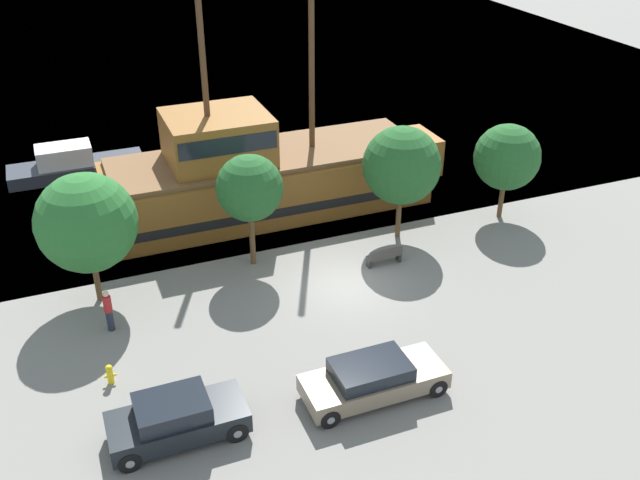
# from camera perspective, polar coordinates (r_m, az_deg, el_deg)

# --- Properties ---
(ground_plane) EXTENTS (160.00, 160.00, 0.00)m
(ground_plane) POSITION_cam_1_polar(r_m,az_deg,el_deg) (30.27, 2.11, -3.57)
(ground_plane) COLOR gray
(water_surface) EXTENTS (80.00, 80.00, 0.00)m
(water_surface) POSITION_cam_1_polar(r_m,az_deg,el_deg) (69.91, -13.01, 15.12)
(water_surface) COLOR #38667F
(water_surface) RESTS_ON ground
(pirate_ship) EXTENTS (17.27, 5.17, 11.83)m
(pirate_ship) POSITION_cam_1_polar(r_m,az_deg,el_deg) (35.69, -4.57, 5.32)
(pirate_ship) COLOR brown
(pirate_ship) RESTS_ON water_surface
(moored_boat_dockside) EXTENTS (7.31, 2.24, 1.80)m
(moored_boat_dockside) POSITION_cam_1_polar(r_m,az_deg,el_deg) (42.20, -19.15, 5.74)
(moored_boat_dockside) COLOR #2D333D
(moored_boat_dockside) RESTS_ON water_surface
(parked_car_curb_front) EXTENTS (4.89, 1.94, 1.39)m
(parked_car_curb_front) POSITION_cam_1_polar(r_m,az_deg,el_deg) (24.38, 4.28, -11.00)
(parked_car_curb_front) COLOR #7F705B
(parked_car_curb_front) RESTS_ON ground_plane
(parked_car_curb_mid) EXTENTS (4.30, 1.93, 1.53)m
(parked_car_curb_mid) POSITION_cam_1_polar(r_m,az_deg,el_deg) (23.26, -11.42, -13.83)
(parked_car_curb_mid) COLOR black
(parked_car_curb_mid) RESTS_ON ground_plane
(fire_hydrant) EXTENTS (0.42, 0.25, 0.76)m
(fire_hydrant) POSITION_cam_1_polar(r_m,az_deg,el_deg) (26.01, -16.47, -10.20)
(fire_hydrant) COLOR yellow
(fire_hydrant) RESTS_ON ground_plane
(bench_promenade_east) EXTENTS (1.59, 0.45, 0.85)m
(bench_promenade_east) POSITION_cam_1_polar(r_m,az_deg,el_deg) (31.52, 5.20, -1.29)
(bench_promenade_east) COLOR #4C4742
(bench_promenade_east) RESTS_ON ground_plane
(pedestrian_walking_near) EXTENTS (0.32, 0.32, 1.76)m
(pedestrian_walking_near) POSITION_cam_1_polar(r_m,az_deg,el_deg) (28.27, -16.57, -5.42)
(pedestrian_walking_near) COLOR #232838
(pedestrian_walking_near) RESTS_ON ground_plane
(tree_row_east) EXTENTS (3.93, 3.93, 5.53)m
(tree_row_east) POSITION_cam_1_polar(r_m,az_deg,el_deg) (28.92, -18.19, 1.33)
(tree_row_east) COLOR brown
(tree_row_east) RESTS_ON ground_plane
(tree_row_mideast) EXTENTS (2.86, 2.86, 5.13)m
(tree_row_mideast) POSITION_cam_1_polar(r_m,az_deg,el_deg) (30.13, -5.66, 4.15)
(tree_row_mideast) COLOR brown
(tree_row_mideast) RESTS_ON ground_plane
(tree_row_midwest) EXTENTS (3.57, 3.57, 5.43)m
(tree_row_midwest) POSITION_cam_1_polar(r_m,az_deg,el_deg) (32.48, 6.55, 5.96)
(tree_row_midwest) COLOR brown
(tree_row_midwest) RESTS_ON ground_plane
(tree_row_west) EXTENTS (3.19, 3.19, 4.79)m
(tree_row_west) POSITION_cam_1_polar(r_m,az_deg,el_deg) (35.45, 14.74, 6.43)
(tree_row_west) COLOR brown
(tree_row_west) RESTS_ON ground_plane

